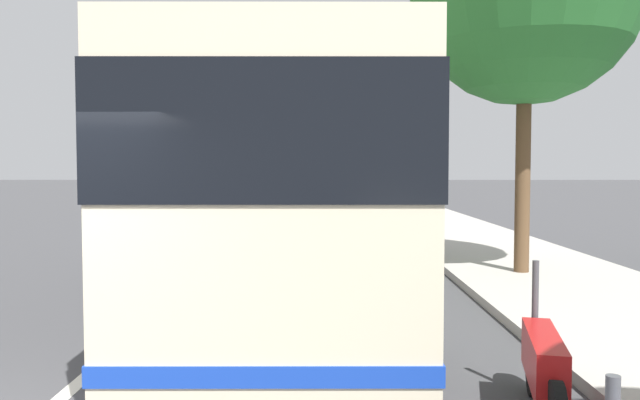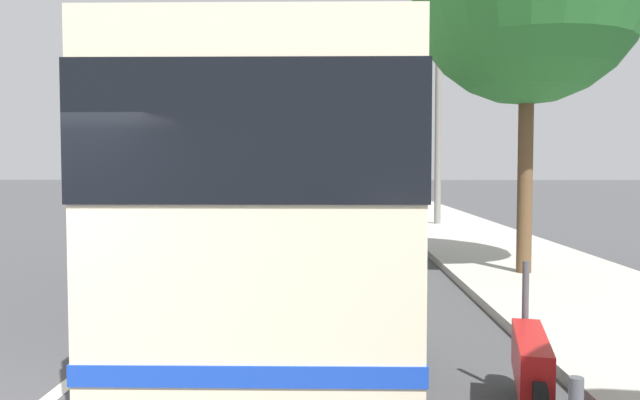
# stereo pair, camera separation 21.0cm
# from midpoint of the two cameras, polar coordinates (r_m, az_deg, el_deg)

# --- Properties ---
(sidewalk_curb) EXTENTS (110.00, 3.60, 0.14)m
(sidewalk_curb) POSITION_cam_midpoint_polar(r_m,az_deg,el_deg) (15.15, 16.10, -4.94)
(sidewalk_curb) COLOR #B2ADA3
(sidewalk_curb) RESTS_ON ground
(lane_divider_line) EXTENTS (110.00, 0.16, 0.01)m
(lane_divider_line) POSITION_cam_midpoint_polar(r_m,az_deg,el_deg) (14.79, -9.53, -5.31)
(lane_divider_line) COLOR silver
(lane_divider_line) RESTS_ON ground
(coach_bus) EXTENTS (12.05, 2.74, 3.27)m
(coach_bus) POSITION_cam_midpoint_polar(r_m,az_deg,el_deg) (10.47, -2.87, 1.72)
(coach_bus) COLOR beige
(coach_bus) RESTS_ON ground
(motorcycle_nearest_curb) EXTENTS (2.18, 0.56, 1.27)m
(motorcycle_nearest_curb) POSITION_cam_midpoint_polar(r_m,az_deg,el_deg) (5.53, 18.49, -14.30)
(motorcycle_nearest_curb) COLOR black
(motorcycle_nearest_curb) RESTS_ON ground
(car_oncoming) EXTENTS (4.41, 2.17, 1.39)m
(car_oncoming) POSITION_cam_midpoint_polar(r_m,az_deg,el_deg) (44.72, -5.59, 1.04)
(car_oncoming) COLOR gray
(car_oncoming) RESTS_ON ground
(car_far_distant) EXTENTS (4.29, 2.07, 1.44)m
(car_far_distant) POSITION_cam_midpoint_polar(r_m,az_deg,el_deg) (27.35, -9.82, -0.13)
(car_far_distant) COLOR navy
(car_far_distant) RESTS_ON ground
(car_ahead_same_lane) EXTENTS (4.18, 1.99, 1.46)m
(car_ahead_same_lane) POSITION_cam_midpoint_polar(r_m,az_deg,el_deg) (36.38, -0.24, 0.65)
(car_ahead_same_lane) COLOR red
(car_ahead_same_lane) RESTS_ON ground
(car_side_street) EXTENTS (4.36, 2.02, 1.51)m
(car_side_street) POSITION_cam_midpoint_polar(r_m,az_deg,el_deg) (55.35, 0.01, 1.44)
(car_side_street) COLOR gold
(car_side_street) RESTS_ON ground
(utility_pole) EXTENTS (0.23, 0.23, 7.32)m
(utility_pole) POSITION_cam_midpoint_polar(r_m,az_deg,el_deg) (22.77, 9.78, 6.77)
(utility_pole) COLOR slate
(utility_pole) RESTS_ON ground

